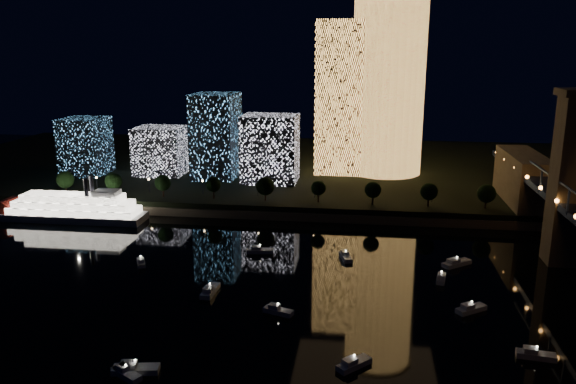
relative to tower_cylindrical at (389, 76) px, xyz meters
name	(u,v)px	position (x,y,z in m)	size (l,w,h in m)	color
ground	(329,330)	(-16.03, -144.66, -48.87)	(520.00, 520.00, 0.00)	black
far_bank	(351,169)	(-16.03, 15.34, -46.37)	(420.00, 160.00, 5.00)	black
seawall	(344,217)	(-16.03, -62.66, -47.37)	(420.00, 6.00, 3.00)	#6B5E4C
tower_cylindrical	(389,76)	(0.00, 0.00, 0.00)	(34.00, 34.00, 87.49)	#E9A14A
tower_rectangular	(340,98)	(-21.36, -0.83, -10.00)	(21.29, 21.29, 67.74)	#E9A14A
midrise_blocks	(193,144)	(-84.61, -20.45, -29.22)	(106.26, 27.62, 36.66)	white
riverboat	(68,208)	(-115.69, -74.80, -44.59)	(55.57, 12.27, 16.70)	silver
motorboats	(319,299)	(-19.40, -130.59, -48.06)	(104.78, 74.27, 2.78)	silver
esplanade_trees	(258,186)	(-48.77, -56.66, -38.40)	(166.75, 6.96, 8.98)	black
street_lamps	(258,186)	(-50.03, -50.66, -39.85)	(132.70, 0.70, 5.65)	black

